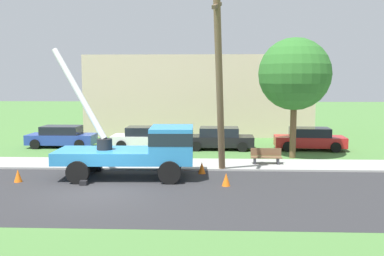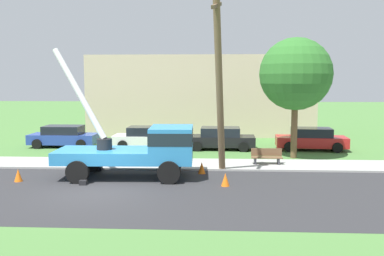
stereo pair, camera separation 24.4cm
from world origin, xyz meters
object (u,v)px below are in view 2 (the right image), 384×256
object	(u,v)px
utility_truck	(143,147)
park_bench	(267,157)
traffic_cone_ahead	(225,180)
parked_sedan_black	(220,138)
parked_sedan_red	(311,139)
roadside_tree_near	(296,74)
parked_sedan_white	(147,138)
leaning_utility_pole	(219,79)
traffic_cone_curbside	(202,168)
traffic_cone_behind	(18,175)
parked_sedan_blue	(64,136)

from	to	relation	value
utility_truck	park_bench	distance (m)	6.77
traffic_cone_ahead	parked_sedan_black	bearing A→B (deg)	90.61
parked_sedan_red	roadside_tree_near	xyz separation A→B (m)	(-1.61, -2.89, 4.06)
utility_truck	parked_sedan_white	distance (m)	8.54
parked_sedan_black	parked_sedan_red	world-z (taller)	same
parked_sedan_red	traffic_cone_ahead	bearing A→B (deg)	-120.25
traffic_cone_ahead	parked_sedan_red	bearing A→B (deg)	59.75
leaning_utility_pole	traffic_cone_ahead	distance (m)	4.75
parked_sedan_white	parked_sedan_red	size ratio (longest dim) A/B	0.98
traffic_cone_curbside	parked_sedan_black	world-z (taller)	parked_sedan_black
parked_sedan_red	leaning_utility_pole	bearing A→B (deg)	-127.97
traffic_cone_behind	parked_sedan_white	size ratio (longest dim) A/B	0.13
parked_sedan_black	roadside_tree_near	world-z (taller)	roadside_tree_near
traffic_cone_curbside	roadside_tree_near	bearing A→B (deg)	40.92
traffic_cone_curbside	parked_sedan_red	world-z (taller)	parked_sedan_red
leaning_utility_pole	parked_sedan_white	world-z (taller)	leaning_utility_pole
traffic_cone_behind	traffic_cone_ahead	bearing A→B (deg)	-2.13
parked_sedan_red	parked_sedan_black	bearing A→B (deg)	-179.91
traffic_cone_curbside	parked_sedan_white	size ratio (longest dim) A/B	0.13
traffic_cone_curbside	leaning_utility_pole	bearing A→B (deg)	-19.47
traffic_cone_ahead	parked_sedan_blue	xyz separation A→B (m)	(-10.57, 10.20, 0.43)
utility_truck	parked_sedan_red	bearing A→B (deg)	41.41
leaning_utility_pole	parked_sedan_white	xyz separation A→B (m)	(-4.59, 7.77, -3.81)
parked_sedan_blue	parked_sedan_white	world-z (taller)	same
parked_sedan_white	parked_sedan_black	world-z (taller)	same
leaning_utility_pole	park_bench	world-z (taller)	leaning_utility_pole
traffic_cone_ahead	leaning_utility_pole	bearing A→B (deg)	97.48
traffic_cone_behind	roadside_tree_near	bearing A→B (deg)	26.26
park_bench	roadside_tree_near	distance (m)	5.24
leaning_utility_pole	traffic_cone_curbside	world-z (taller)	leaning_utility_pole
parked_sedan_black	parked_sedan_red	distance (m)	5.78
traffic_cone_curbside	parked_sedan_white	xyz separation A→B (m)	(-3.79, 7.49, 0.43)
parked_sedan_black	roadside_tree_near	bearing A→B (deg)	-34.69
traffic_cone_ahead	parked_sedan_white	bearing A→B (deg)	116.20
traffic_cone_behind	parked_sedan_red	size ratio (longest dim) A/B	0.12
park_bench	roadside_tree_near	bearing A→B (deg)	52.37
parked_sedan_blue	roadside_tree_near	xyz separation A→B (m)	(14.64, -3.36, 4.06)
parked_sedan_blue	roadside_tree_near	bearing A→B (deg)	-12.92
roadside_tree_near	traffic_cone_curbside	bearing A→B (deg)	-139.08
parked_sedan_white	roadside_tree_near	xyz separation A→B (m)	(8.93, -3.04, 4.06)
utility_truck	parked_sedan_red	world-z (taller)	utility_truck
traffic_cone_ahead	traffic_cone_behind	xyz separation A→B (m)	(-9.12, 0.34, 0.00)
roadside_tree_near	parked_sedan_black	bearing A→B (deg)	145.31
parked_sedan_blue	parked_sedan_white	size ratio (longest dim) A/B	1.00
leaning_utility_pole	parked_sedan_blue	bearing A→B (deg)	141.83
parked_sedan_red	park_bench	world-z (taller)	parked_sedan_red
utility_truck	roadside_tree_near	size ratio (longest dim) A/B	1.00
traffic_cone_ahead	parked_sedan_red	distance (m)	11.28
parked_sedan_red	roadside_tree_near	size ratio (longest dim) A/B	0.66
parked_sedan_black	park_bench	xyz separation A→B (m)	(2.36, -5.24, -0.25)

